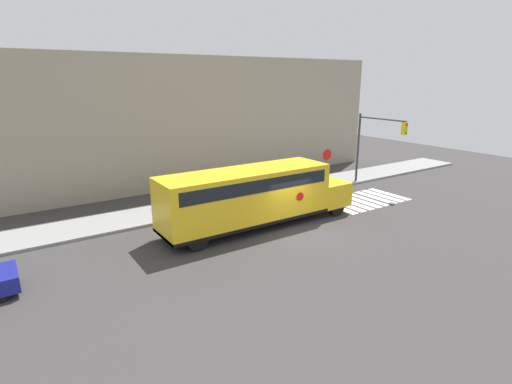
% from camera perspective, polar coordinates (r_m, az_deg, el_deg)
% --- Properties ---
extents(ground_plane, '(60.00, 60.00, 0.00)m').
position_cam_1_polar(ground_plane, '(20.20, 6.05, -5.82)').
color(ground_plane, '#3A3838').
extents(sidewalk_strip, '(44.00, 3.00, 0.15)m').
position_cam_1_polar(sidewalk_strip, '(25.21, -3.40, -1.12)').
color(sidewalk_strip, gray).
rests_on(sidewalk_strip, ground).
extents(building_backdrop, '(32.00, 4.00, 8.97)m').
position_cam_1_polar(building_backdrop, '(30.05, -9.93, 10.02)').
color(building_backdrop, '#9E937F').
rests_on(building_backdrop, ground).
extents(crosswalk_stripes, '(5.40, 3.20, 0.01)m').
position_cam_1_polar(crosswalk_stripes, '(26.28, 15.17, -1.12)').
color(crosswalk_stripes, white).
rests_on(crosswalk_stripes, ground).
extents(school_bus, '(10.83, 2.57, 3.08)m').
position_cam_1_polar(school_bus, '(20.30, -0.42, -0.35)').
color(school_bus, yellow).
rests_on(school_bus, ground).
extents(stop_sign, '(0.77, 0.10, 2.77)m').
position_cam_1_polar(stop_sign, '(28.16, 10.02, 4.23)').
color(stop_sign, '#38383A').
rests_on(stop_sign, ground).
extents(traffic_light, '(0.28, 3.97, 5.07)m').
position_cam_1_polar(traffic_light, '(28.99, 16.46, 7.29)').
color(traffic_light, '#38383A').
rests_on(traffic_light, ground).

